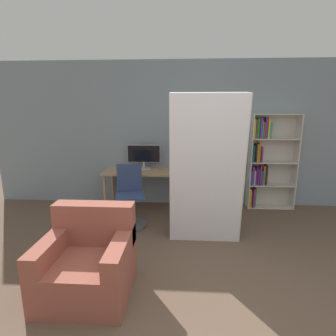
{
  "coord_description": "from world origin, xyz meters",
  "views": [
    {
      "loc": [
        -0.3,
        -1.57,
        1.82
      ],
      "look_at": [
        -0.5,
        1.86,
        1.05
      ],
      "focal_mm": 28.0,
      "sensor_mm": 36.0,
      "label": 1
    }
  ],
  "objects_px": {
    "bookshelf": "(266,161)",
    "mattress_far": "(205,167)",
    "office_chair": "(130,201)",
    "mattress_near": "(207,171)",
    "armchair": "(89,261)",
    "monitor": "(144,156)"
  },
  "relations": [
    {
      "from": "bookshelf",
      "to": "monitor",
      "type": "bearing_deg",
      "value": -178.85
    },
    {
      "from": "mattress_far",
      "to": "armchair",
      "type": "relative_size",
      "value": 2.39
    },
    {
      "from": "mattress_far",
      "to": "armchair",
      "type": "height_order",
      "value": "mattress_far"
    },
    {
      "from": "bookshelf",
      "to": "mattress_far",
      "type": "bearing_deg",
      "value": -136.91
    },
    {
      "from": "office_chair",
      "to": "armchair",
      "type": "bearing_deg",
      "value": -93.69
    },
    {
      "from": "mattress_far",
      "to": "office_chair",
      "type": "bearing_deg",
      "value": 170.23
    },
    {
      "from": "monitor",
      "to": "bookshelf",
      "type": "height_order",
      "value": "bookshelf"
    },
    {
      "from": "office_chair",
      "to": "monitor",
      "type": "bearing_deg",
      "value": 83.56
    },
    {
      "from": "monitor",
      "to": "mattress_near",
      "type": "height_order",
      "value": "mattress_near"
    },
    {
      "from": "bookshelf",
      "to": "mattress_far",
      "type": "distance_m",
      "value": 1.67
    },
    {
      "from": "bookshelf",
      "to": "mattress_near",
      "type": "xyz_separation_m",
      "value": [
        -1.22,
        -1.41,
        0.13
      ]
    },
    {
      "from": "office_chair",
      "to": "bookshelf",
      "type": "distance_m",
      "value": 2.6
    },
    {
      "from": "monitor",
      "to": "bookshelf",
      "type": "relative_size",
      "value": 0.36
    },
    {
      "from": "monitor",
      "to": "office_chair",
      "type": "relative_size",
      "value": 0.64
    },
    {
      "from": "office_chair",
      "to": "armchair",
      "type": "relative_size",
      "value": 1.14
    },
    {
      "from": "office_chair",
      "to": "mattress_near",
      "type": "xyz_separation_m",
      "value": [
        1.16,
        -0.47,
        0.62
      ]
    },
    {
      "from": "monitor",
      "to": "mattress_far",
      "type": "xyz_separation_m",
      "value": [
        1.06,
        -1.09,
        0.04
      ]
    },
    {
      "from": "monitor",
      "to": "office_chair",
      "type": "xyz_separation_m",
      "value": [
        -0.1,
        -0.89,
        -0.57
      ]
    },
    {
      "from": "monitor",
      "to": "office_chair",
      "type": "bearing_deg",
      "value": -96.44
    },
    {
      "from": "mattress_near",
      "to": "monitor",
      "type": "bearing_deg",
      "value": 127.78
    },
    {
      "from": "office_chair",
      "to": "armchair",
      "type": "distance_m",
      "value": 1.6
    },
    {
      "from": "mattress_far",
      "to": "armchair",
      "type": "distance_m",
      "value": 2.0
    }
  ]
}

